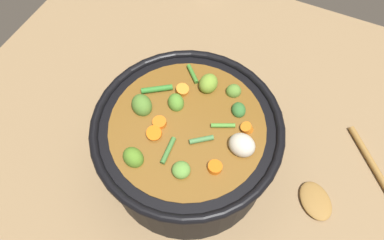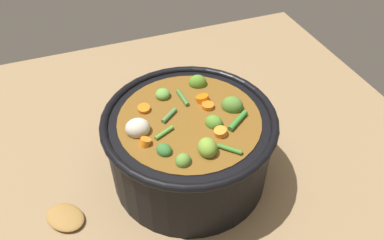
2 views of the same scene
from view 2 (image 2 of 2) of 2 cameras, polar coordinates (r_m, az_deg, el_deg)
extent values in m
plane|color=#8C704C|center=(0.78, -0.35, -7.87)|extent=(1.10, 1.10, 0.00)
cylinder|color=black|center=(0.73, -0.38, -4.18)|extent=(0.31, 0.31, 0.15)
torus|color=black|center=(0.67, -0.41, 0.12)|extent=(0.32, 0.32, 0.02)
cylinder|color=brown|center=(0.72, -0.38, -3.87)|extent=(0.26, 0.26, 0.14)
ellipsoid|color=#61983D|center=(0.72, -4.48, 3.92)|extent=(0.03, 0.03, 0.02)
ellipsoid|color=olive|center=(0.61, 2.74, -4.15)|extent=(0.04, 0.03, 0.03)
ellipsoid|color=#356E30|center=(0.62, -4.25, -4.64)|extent=(0.04, 0.03, 0.02)
ellipsoid|color=#517E2F|center=(0.70, 6.00, 2.38)|extent=(0.05, 0.05, 0.04)
ellipsoid|color=#558526|center=(0.75, 0.87, 5.67)|extent=(0.04, 0.04, 0.03)
ellipsoid|color=#5C8933|center=(0.60, -1.34, -6.26)|extent=(0.04, 0.04, 0.03)
ellipsoid|color=#558C2E|center=(0.66, 3.37, -0.49)|extent=(0.04, 0.04, 0.03)
cylinder|color=orange|center=(0.63, -7.20, -3.52)|extent=(0.03, 0.03, 0.02)
cylinder|color=orange|center=(0.69, 2.41, 2.04)|extent=(0.03, 0.03, 0.01)
cylinder|color=orange|center=(0.71, 1.65, 3.09)|extent=(0.04, 0.03, 0.02)
cylinder|color=orange|center=(0.64, 4.40, -2.03)|extent=(0.03, 0.03, 0.02)
cylinder|color=orange|center=(0.69, -7.32, 1.61)|extent=(0.03, 0.03, 0.01)
ellipsoid|color=beige|center=(0.65, -8.28, -1.22)|extent=(0.05, 0.05, 0.03)
cylinder|color=#498045|center=(0.67, -3.50, 0.71)|extent=(0.03, 0.04, 0.01)
cylinder|color=#4E9236|center=(0.64, -4.24, -1.94)|extent=(0.02, 0.04, 0.01)
cylinder|color=#407634|center=(0.71, -1.44, 3.44)|extent=(0.05, 0.01, 0.01)
cylinder|color=#347E2E|center=(0.67, 7.02, -0.08)|extent=(0.04, 0.05, 0.01)
cylinder|color=#3D7D2A|center=(0.62, 5.82, -4.44)|extent=(0.03, 0.03, 0.01)
ellipsoid|color=olive|center=(0.75, -18.74, -13.87)|extent=(0.09, 0.09, 0.01)
camera|label=1|loc=(0.71, -23.33, 43.37)|focal=32.02mm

